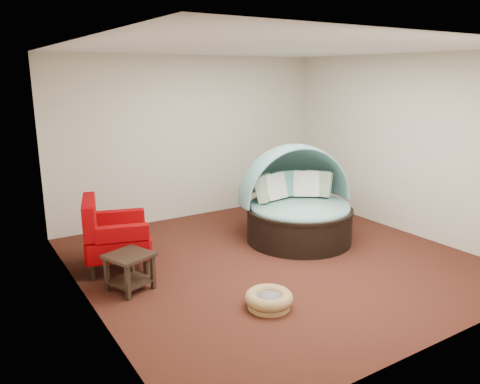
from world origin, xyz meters
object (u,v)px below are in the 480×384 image
canopy_daybed (297,196)px  pet_basket (269,299)px  red_armchair (113,236)px  side_table (130,267)px

canopy_daybed → pet_basket: size_ratio=3.49×
canopy_daybed → red_armchair: bearing=-175.5°
side_table → pet_basket: bearing=-47.3°
red_armchair → canopy_daybed: bearing=7.8°
canopy_daybed → red_armchair: canopy_daybed is taller
red_armchair → side_table: (-0.04, -0.76, -0.15)m
red_armchair → side_table: size_ratio=1.68×
canopy_daybed → side_table: size_ratio=3.25×
pet_basket → side_table: bearing=132.7°
side_table → canopy_daybed: bearing=7.2°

